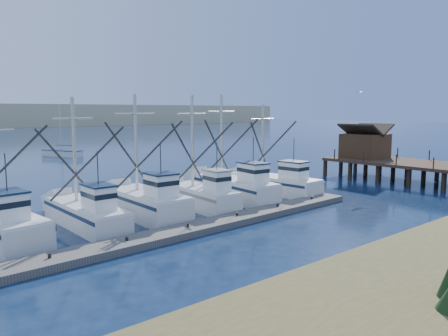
% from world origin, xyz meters
% --- Properties ---
extents(ground, '(500.00, 500.00, 0.00)m').
position_xyz_m(ground, '(0.00, 0.00, 0.00)').
color(ground, '#0C1C35').
rests_on(ground, ground).
extents(floating_dock, '(29.54, 3.33, 0.39)m').
position_xyz_m(floating_dock, '(-6.43, 5.81, 0.20)').
color(floating_dock, '#5E5A54').
rests_on(floating_dock, ground).
extents(timber_pier, '(7.00, 20.00, 8.00)m').
position_xyz_m(timber_pier, '(21.50, 8.46, 2.57)').
color(timber_pier, black).
rests_on(timber_pier, ground).
extents(trawler_fleet, '(29.44, 9.06, 10.23)m').
position_xyz_m(trawler_fleet, '(-6.66, 10.88, 0.98)').
color(trawler_fleet, silver).
rests_on(trawler_fleet, ground).
extents(sailboat_near, '(4.51, 7.00, 8.10)m').
position_xyz_m(sailboat_near, '(3.49, 53.82, 0.49)').
color(sailboat_near, silver).
rests_on(sailboat_near, ground).
extents(flying_gull, '(1.18, 0.21, 0.21)m').
position_xyz_m(flying_gull, '(18.17, 10.86, 8.94)').
color(flying_gull, white).
rests_on(flying_gull, ground).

